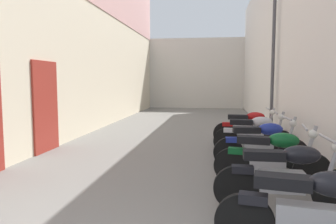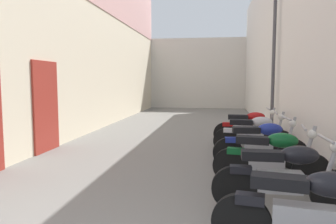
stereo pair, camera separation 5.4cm
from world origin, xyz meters
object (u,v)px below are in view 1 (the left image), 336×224
at_px(motorcycle_sixth, 249,127).
at_px(street_lamp, 270,48).
at_px(motorcycle_third, 272,157).
at_px(motorcycle_fourth, 261,143).
at_px(motorcycle_nearest, 314,212).
at_px(motorcycle_second, 286,176).
at_px(motorcycle_fifth, 254,134).

relative_size(motorcycle_sixth, street_lamp, 0.41).
bearing_deg(motorcycle_third, motorcycle_fourth, 89.99).
relative_size(motorcycle_fourth, motorcycle_sixth, 1.00).
bearing_deg(motorcycle_nearest, motorcycle_third, 90.00).
bearing_deg(motorcycle_second, motorcycle_sixth, 90.00).
xyz_separation_m(motorcycle_nearest, motorcycle_second, (0.00, 1.15, 0.00)).
relative_size(motorcycle_second, motorcycle_third, 1.01).
xyz_separation_m(motorcycle_fourth, motorcycle_fifth, (-0.00, 1.15, 0.00)).
distance_m(motorcycle_third, motorcycle_sixth, 3.39).
height_order(motorcycle_second, motorcycle_third, same).
xyz_separation_m(motorcycle_third, motorcycle_sixth, (0.00, 3.39, 0.00)).
height_order(motorcycle_fourth, motorcycle_fifth, same).
bearing_deg(street_lamp, motorcycle_fourth, -101.37).
distance_m(motorcycle_second, motorcycle_fourth, 2.18).
xyz_separation_m(motorcycle_fifth, street_lamp, (0.70, 2.32, 2.17)).
bearing_deg(street_lamp, motorcycle_sixth, -119.77).
bearing_deg(motorcycle_third, motorcycle_sixth, 90.00).
height_order(motorcycle_second, motorcycle_fifth, same).
height_order(motorcycle_fifth, motorcycle_sixth, same).
bearing_deg(motorcycle_fifth, motorcycle_third, -90.00).
bearing_deg(motorcycle_second, motorcycle_fourth, 90.00).
height_order(motorcycle_third, street_lamp, street_lamp).
xyz_separation_m(motorcycle_sixth, street_lamp, (0.70, 1.22, 2.17)).
bearing_deg(motorcycle_fifth, motorcycle_fourth, -90.00).
distance_m(motorcycle_nearest, motorcycle_third, 2.19).
relative_size(motorcycle_third, motorcycle_fourth, 0.99).
distance_m(motorcycle_nearest, motorcycle_fifth, 4.48).
bearing_deg(motorcycle_sixth, motorcycle_nearest, -90.00).
xyz_separation_m(motorcycle_nearest, motorcycle_fifth, (0.00, 4.48, 0.00)).
height_order(motorcycle_fourth, motorcycle_sixth, same).
bearing_deg(motorcycle_nearest, motorcycle_sixth, 90.00).
bearing_deg(motorcycle_sixth, motorcycle_second, -90.00).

